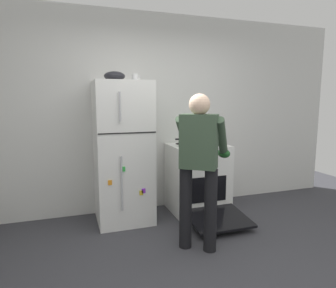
% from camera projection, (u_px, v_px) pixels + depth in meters
% --- Properties ---
extents(ground, '(8.00, 8.00, 0.00)m').
position_uv_depth(ground, '(209.00, 281.00, 2.55)').
color(ground, '#38383D').
extents(kitchen_wall_back, '(6.00, 0.10, 2.70)m').
position_uv_depth(kitchen_wall_back, '(148.00, 113.00, 4.18)').
color(kitchen_wall_back, silver).
rests_on(kitchen_wall_back, ground).
extents(refrigerator, '(0.68, 0.72, 1.76)m').
position_uv_depth(refrigerator, '(123.00, 152.00, 3.75)').
color(refrigerator, white).
rests_on(refrigerator, ground).
extents(stove_range, '(0.76, 1.23, 0.94)m').
position_uv_depth(stove_range, '(198.00, 179.00, 4.13)').
color(stove_range, white).
rests_on(stove_range, ground).
extents(person_cook, '(0.67, 0.71, 1.60)m').
position_uv_depth(person_cook, '(199.00, 158.00, 3.01)').
color(person_cook, black).
rests_on(person_cook, ground).
extents(red_pot, '(0.36, 0.26, 0.11)m').
position_uv_depth(red_pot, '(189.00, 141.00, 3.97)').
color(red_pot, '#236638').
rests_on(red_pot, stove_range).
extents(coffee_mug, '(0.11, 0.08, 0.10)m').
position_uv_depth(coffee_mug, '(135.00, 78.00, 3.72)').
color(coffee_mug, silver).
rests_on(coffee_mug, refrigerator).
extents(pepper_mill, '(0.05, 0.05, 0.19)m').
position_uv_depth(pepper_mill, '(211.00, 135.00, 4.34)').
color(pepper_mill, brown).
rests_on(pepper_mill, stove_range).
extents(mixing_bowl, '(0.25, 0.25, 0.11)m').
position_uv_depth(mixing_bowl, '(114.00, 76.00, 3.59)').
color(mixing_bowl, black).
rests_on(mixing_bowl, refrigerator).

